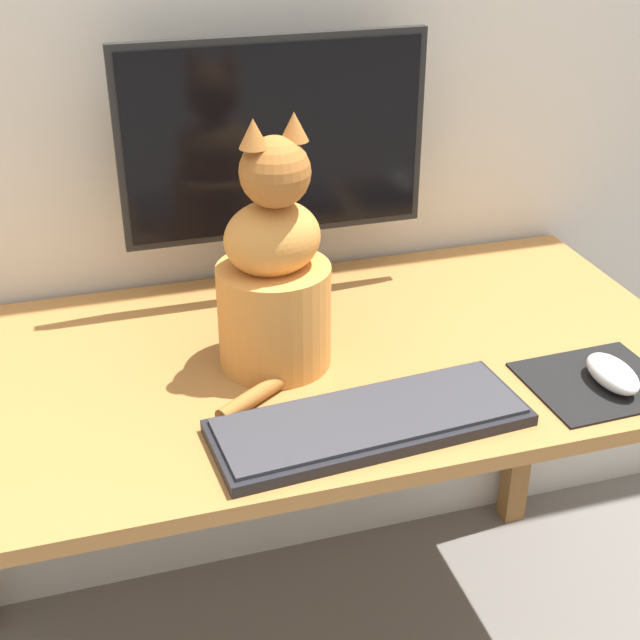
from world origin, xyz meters
TOP-DOWN VIEW (x-y plane):
  - desk at (0.00, 0.00)m, footprint 1.32×0.66m
  - monitor at (0.04, 0.24)m, footprint 0.53×0.17m
  - keyboard at (0.05, -0.22)m, footprint 0.47×0.19m
  - mousepad_right at (0.43, -0.21)m, footprint 0.22×0.20m
  - computer_mouse_right at (0.44, -0.22)m, footprint 0.06×0.11m
  - cat at (-0.03, -0.00)m, footprint 0.23×0.27m

SIDE VIEW (x-z plane):
  - desk at x=0.00m, z-range 0.26..0.99m
  - mousepad_right at x=0.43m, z-range 0.72..0.73m
  - keyboard at x=0.05m, z-range 0.72..0.75m
  - computer_mouse_right at x=0.44m, z-range 0.73..0.77m
  - cat at x=-0.03m, z-range 0.67..1.08m
  - monitor at x=0.04m, z-range 0.76..1.22m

